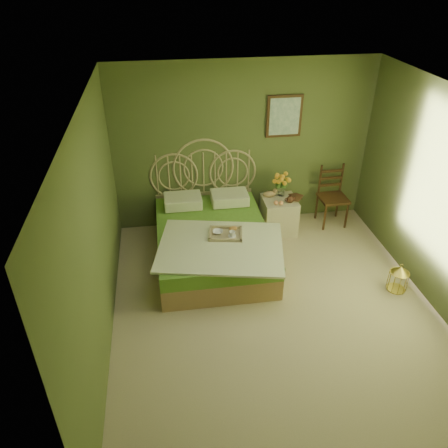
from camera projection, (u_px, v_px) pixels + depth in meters
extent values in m
plane|color=tan|center=(275.00, 309.00, 5.50)|extent=(4.50, 4.50, 0.00)
plane|color=silver|center=(291.00, 104.00, 4.13)|extent=(4.50, 4.50, 0.00)
plane|color=#546032|center=(243.00, 146.00, 6.71)|extent=(4.00, 0.00, 4.00)
plane|color=#546032|center=(96.00, 236.00, 4.56)|extent=(0.00, 4.50, 4.50)
cube|color=#351C0E|center=(284.00, 116.00, 6.53)|extent=(0.54, 0.03, 0.64)
cube|color=silver|center=(285.00, 117.00, 6.51)|extent=(0.46, 0.01, 0.56)
cube|color=tan|center=(213.00, 250.00, 6.33)|extent=(1.55, 2.06, 0.31)
cube|color=#639B32|center=(213.00, 235.00, 6.20)|extent=(1.55, 2.06, 0.21)
cube|color=white|center=(221.00, 247.00, 5.75)|extent=(1.85, 1.55, 0.03)
cube|color=white|center=(183.00, 201.00, 6.65)|extent=(0.57, 0.41, 0.17)
cube|color=white|center=(229.00, 198.00, 6.75)|extent=(0.57, 0.41, 0.17)
cube|color=tan|center=(226.00, 236.00, 5.97)|extent=(0.51, 0.43, 0.04)
ellipsoid|color=#B77A38|center=(233.00, 228.00, 6.03)|extent=(0.12, 0.07, 0.05)
cube|color=beige|center=(279.00, 215.00, 6.93)|extent=(0.52, 0.52, 0.57)
cylinder|color=silver|center=(281.00, 190.00, 6.84)|extent=(0.10, 0.10, 0.18)
ellipsoid|color=tan|center=(269.00, 194.00, 6.82)|extent=(0.21, 0.11, 0.10)
sphere|color=#F89A60|center=(276.00, 203.00, 6.61)|extent=(0.07, 0.07, 0.07)
sphere|color=#F89A60|center=(281.00, 203.00, 6.60)|extent=(0.07, 0.07, 0.07)
cube|color=#351C0E|center=(333.00, 198.00, 7.04)|extent=(0.44, 0.44, 0.04)
cylinder|color=#351C0E|center=(324.00, 217.00, 6.98)|extent=(0.04, 0.04, 0.46)
cylinder|color=#351C0E|center=(346.00, 215.00, 7.03)|extent=(0.04, 0.04, 0.46)
cylinder|color=#351C0E|center=(317.00, 206.00, 7.29)|extent=(0.04, 0.04, 0.46)
cylinder|color=#351C0E|center=(338.00, 204.00, 7.34)|extent=(0.04, 0.04, 0.46)
cube|color=#351C0E|center=(331.00, 179.00, 7.06)|extent=(0.37, 0.05, 0.51)
cylinder|color=gold|center=(396.00, 289.00, 5.83)|extent=(0.24, 0.24, 0.01)
cylinder|color=gold|center=(398.00, 281.00, 5.76)|extent=(0.24, 0.24, 0.27)
cone|color=gold|center=(401.00, 270.00, 5.67)|extent=(0.24, 0.24, 0.10)
imported|color=#381E0F|center=(291.00, 197.00, 6.81)|extent=(0.18, 0.22, 0.02)
imported|color=#472819|center=(291.00, 196.00, 6.80)|extent=(0.28, 0.29, 0.02)
imported|color=white|center=(218.00, 232.00, 5.98)|extent=(0.17, 0.17, 0.03)
imported|color=white|center=(232.00, 234.00, 5.89)|extent=(0.10, 0.10, 0.08)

